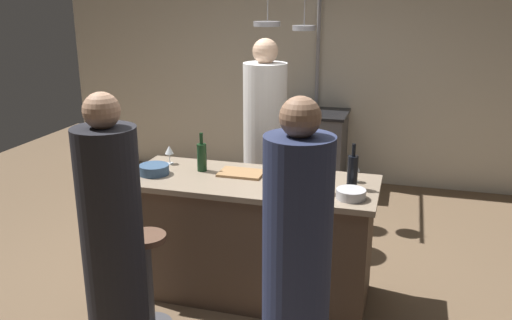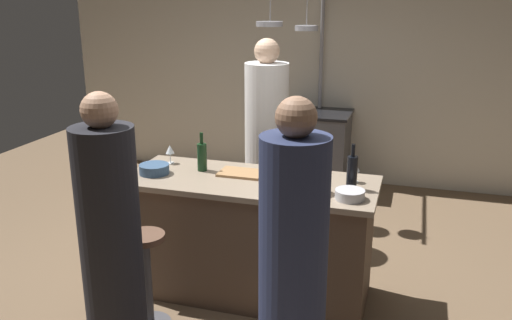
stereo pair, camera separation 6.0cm
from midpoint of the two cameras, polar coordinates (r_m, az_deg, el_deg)
ground_plane at (r=4.19m, az=-0.20°, el=-13.77°), size 9.00×9.00×0.00m
back_wall at (r=6.43m, az=7.41°, el=9.38°), size 6.40×0.16×2.60m
kitchen_island at (r=3.98m, az=-0.20°, el=-8.17°), size 1.80×0.72×0.90m
stove_range at (r=6.22m, az=6.47°, el=1.10°), size 0.80×0.64×0.89m
chef at (r=4.78m, az=1.47°, el=1.17°), size 0.38×0.38×1.81m
bar_stool_left at (r=3.69m, az=-11.00°, el=-12.05°), size 0.28×0.28×0.68m
guest_left at (r=3.22m, az=-14.62°, el=-8.86°), size 0.35×0.35×1.67m
bar_stool_right at (r=3.38m, az=5.20°, el=-14.72°), size 0.28×0.28×0.68m
guest_right at (r=2.85m, az=4.53°, el=-11.51°), size 0.36×0.36×1.70m
overhead_pot_rack at (r=5.66m, az=5.44°, el=11.57°), size 0.59×1.29×2.17m
cutting_board at (r=3.92m, az=-1.14°, el=-1.39°), size 0.32×0.22×0.02m
pepper_mill at (r=3.60m, az=1.99°, el=-1.46°), size 0.05×0.05×0.21m
wine_bottle_red at (r=3.99m, az=-5.34°, el=0.39°), size 0.07×0.07×0.29m
wine_bottle_dark at (r=3.65m, az=10.63°, el=-1.25°), size 0.07×0.07×0.31m
wine_bottle_amber at (r=3.65m, az=4.78°, el=-0.87°), size 0.07×0.07×0.33m
wine_glass_near_right_guest at (r=4.19m, az=-8.73°, el=1.02°), size 0.07×0.07×0.15m
wine_glass_near_left_guest at (r=3.79m, az=10.94°, el=-0.84°), size 0.07×0.07×0.15m
wine_glass_by_chef at (r=3.49m, az=2.97°, el=-2.09°), size 0.07×0.07×0.15m
mixing_bowl_blue at (r=3.99m, az=-10.34°, el=-0.95°), size 0.22×0.22×0.07m
mixing_bowl_wooden at (r=3.56m, az=7.08°, el=-3.06°), size 0.16×0.16×0.07m
mixing_bowl_steel at (r=3.50m, az=10.43°, el=-3.63°), size 0.19×0.19×0.06m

